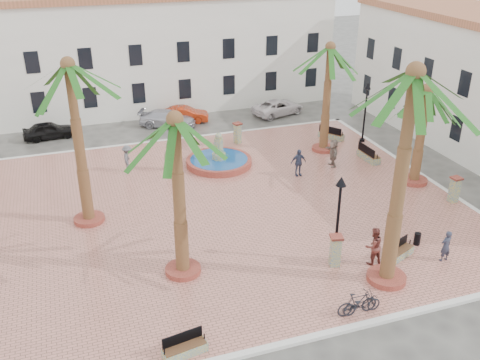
{
  "coord_description": "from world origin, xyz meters",
  "views": [
    {
      "loc": [
        -7.47,
        -24.99,
        14.21
      ],
      "look_at": [
        1.0,
        0.0,
        1.6
      ],
      "focal_mm": 40.0,
      "sensor_mm": 36.0,
      "label": 1
    }
  ],
  "objects_px": {
    "palm_ne": "(330,60)",
    "bicycle_a": "(362,304)",
    "car_white": "(278,107)",
    "bollard_n": "(238,133)",
    "car_red": "(185,114)",
    "cyclist_a": "(446,246)",
    "cyclist_b": "(373,246)",
    "pedestrian_east": "(333,153)",
    "litter_bin": "(417,239)",
    "palm_nw": "(70,83)",
    "pedestrian_fountain_b": "(298,163)",
    "bollard_se": "(335,250)",
    "fountain": "(219,160)",
    "car_black": "(49,130)",
    "lamppost_s": "(339,205)",
    "bench_e": "(368,156)",
    "palm_sw": "(176,140)",
    "bicycle_b": "(357,303)",
    "palm_s": "(412,97)",
    "pedestrian_north": "(128,158)",
    "car_silver": "(167,118)",
    "bench_se": "(400,253)",
    "bollard_e": "(455,189)",
    "bench_ne": "(331,135)",
    "lamppost_e": "(366,102)",
    "palm_e": "(426,103)",
    "pedestrian_fountain_a": "(170,156)"
  },
  "relations": [
    {
      "from": "lamppost_s",
      "to": "cyclist_a",
      "type": "relative_size",
      "value": 2.77
    },
    {
      "from": "bollard_e",
      "to": "pedestrian_fountain_b",
      "type": "distance_m",
      "value": 9.07
    },
    {
      "from": "palm_s",
      "to": "cyclist_a",
      "type": "xyz_separation_m",
      "value": [
        3.36,
        0.47,
        -7.49
      ]
    },
    {
      "from": "bench_e",
      "to": "pedestrian_fountain_b",
      "type": "distance_m",
      "value": 5.49
    },
    {
      "from": "bollard_se",
      "to": "pedestrian_north",
      "type": "bearing_deg",
      "value": 118.85
    },
    {
      "from": "palm_e",
      "to": "pedestrian_east",
      "type": "distance_m",
      "value": 6.56
    },
    {
      "from": "bollard_e",
      "to": "palm_s",
      "type": "bearing_deg",
      "value": -145.78
    },
    {
      "from": "palm_sw",
      "to": "bicycle_a",
      "type": "distance_m",
      "value": 9.89
    },
    {
      "from": "cyclist_a",
      "to": "pedestrian_east",
      "type": "height_order",
      "value": "pedestrian_east"
    },
    {
      "from": "cyclist_a",
      "to": "car_silver",
      "type": "distance_m",
      "value": 24.06
    },
    {
      "from": "palm_ne",
      "to": "bollard_n",
      "type": "xyz_separation_m",
      "value": [
        -5.2,
        3.13,
        -5.48
      ]
    },
    {
      "from": "palm_sw",
      "to": "bollard_e",
      "type": "bearing_deg",
      "value": 6.24
    },
    {
      "from": "pedestrian_fountain_b",
      "to": "palm_e",
      "type": "bearing_deg",
      "value": -27.43
    },
    {
      "from": "car_white",
      "to": "bollard_n",
      "type": "bearing_deg",
      "value": 118.04
    },
    {
      "from": "fountain",
      "to": "car_black",
      "type": "xyz_separation_m",
      "value": [
        -10.33,
        8.94,
        0.18
      ]
    },
    {
      "from": "bicycle_b",
      "to": "pedestrian_fountain_a",
      "type": "bearing_deg",
      "value": 14.9
    },
    {
      "from": "palm_s",
      "to": "pedestrian_north",
      "type": "distance_m",
      "value": 19.21
    },
    {
      "from": "cyclist_a",
      "to": "cyclist_b",
      "type": "xyz_separation_m",
      "value": [
        -3.28,
        0.88,
        0.14
      ]
    },
    {
      "from": "bollard_se",
      "to": "fountain",
      "type": "bearing_deg",
      "value": 97.83
    },
    {
      "from": "lamppost_s",
      "to": "bench_e",
      "type": "bearing_deg",
      "value": 51.96
    },
    {
      "from": "bicycle_b",
      "to": "car_red",
      "type": "distance_m",
      "value": 25.26
    },
    {
      "from": "litter_bin",
      "to": "bollard_n",
      "type": "bearing_deg",
      "value": 104.46
    },
    {
      "from": "bollard_e",
      "to": "pedestrian_fountain_b",
      "type": "xyz_separation_m",
      "value": [
        -6.8,
        6.0,
        0.08
      ]
    },
    {
      "from": "palm_ne",
      "to": "bench_ne",
      "type": "distance_m",
      "value": 6.42
    },
    {
      "from": "pedestrian_east",
      "to": "pedestrian_fountain_b",
      "type": "bearing_deg",
      "value": -69.16
    },
    {
      "from": "bench_ne",
      "to": "cyclist_a",
      "type": "xyz_separation_m",
      "value": [
        -2.36,
        -15.73,
        0.5
      ]
    },
    {
      "from": "car_white",
      "to": "bench_ne",
      "type": "bearing_deg",
      "value": 174.23
    },
    {
      "from": "lamppost_s",
      "to": "car_silver",
      "type": "height_order",
      "value": "lamppost_s"
    },
    {
      "from": "bicycle_b",
      "to": "palm_s",
      "type": "bearing_deg",
      "value": -55.77
    },
    {
      "from": "lamppost_e",
      "to": "cyclist_b",
      "type": "bearing_deg",
      "value": -118.86
    },
    {
      "from": "palm_nw",
      "to": "litter_bin",
      "type": "bearing_deg",
      "value": -26.58
    },
    {
      "from": "lamppost_e",
      "to": "bollard_n",
      "type": "distance_m",
      "value": 9.23
    },
    {
      "from": "bicycle_a",
      "to": "pedestrian_north",
      "type": "height_order",
      "value": "pedestrian_north"
    },
    {
      "from": "bench_se",
      "to": "pedestrian_fountain_b",
      "type": "distance_m",
      "value": 9.88
    },
    {
      "from": "palm_s",
      "to": "lamppost_e",
      "type": "bearing_deg",
      "value": 63.11
    },
    {
      "from": "palm_sw",
      "to": "bicycle_b",
      "type": "bearing_deg",
      "value": -40.41
    },
    {
      "from": "lamppost_s",
      "to": "car_white",
      "type": "xyz_separation_m",
      "value": [
        5.81,
        20.91,
        -2.44
      ]
    },
    {
      "from": "bollard_n",
      "to": "cyclist_a",
      "type": "bearing_deg",
      "value": -75.7
    },
    {
      "from": "car_red",
      "to": "palm_ne",
      "type": "bearing_deg",
      "value": -123.14
    },
    {
      "from": "palm_nw",
      "to": "pedestrian_fountain_b",
      "type": "distance_m",
      "value": 14.42
    },
    {
      "from": "cyclist_a",
      "to": "car_white",
      "type": "height_order",
      "value": "cyclist_a"
    },
    {
      "from": "palm_s",
      "to": "pedestrian_fountain_a",
      "type": "distance_m",
      "value": 17.49
    },
    {
      "from": "bollard_n",
      "to": "pedestrian_east",
      "type": "xyz_separation_m",
      "value": [
        4.52,
        -5.78,
        0.13
      ]
    },
    {
      "from": "lamppost_s",
      "to": "litter_bin",
      "type": "bearing_deg",
      "value": -0.38
    },
    {
      "from": "litter_bin",
      "to": "pedestrian_north",
      "type": "bearing_deg",
      "value": 132.39
    },
    {
      "from": "palm_ne",
      "to": "bicycle_a",
      "type": "xyz_separation_m",
      "value": [
        -6.38,
        -16.02,
        -5.82
      ]
    },
    {
      "from": "lamppost_s",
      "to": "cyclist_b",
      "type": "distance_m",
      "value": 2.62
    },
    {
      "from": "bollard_e",
      "to": "car_white",
      "type": "xyz_separation_m",
      "value": [
        -3.26,
        17.79,
        -0.31
      ]
    },
    {
      "from": "bench_se",
      "to": "pedestrian_north",
      "type": "height_order",
      "value": "pedestrian_north"
    },
    {
      "from": "fountain",
      "to": "palm_ne",
      "type": "height_order",
      "value": "palm_ne"
    }
  ]
}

